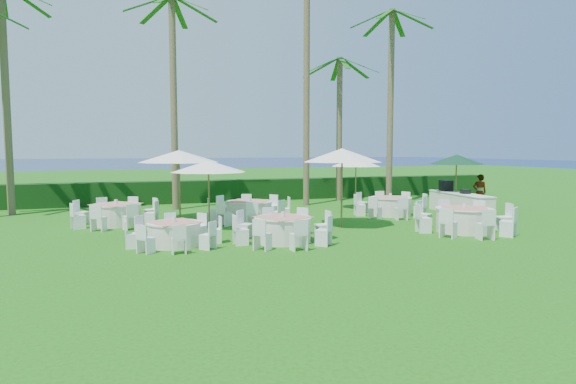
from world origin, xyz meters
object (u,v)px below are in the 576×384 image
object	(u,v)px
buffet_table	(459,203)
staff_person	(480,192)
umbrella_a	(209,166)
umbrella_b	(342,155)
banquet_table_d	(116,214)
banquet_table_a	(174,233)
banquet_table_c	(464,219)
banquet_table_e	(249,211)
umbrella_c	(179,156)
banquet_table_b	(283,229)
banquet_table_f	(390,206)
umbrella_green	(457,160)
umbrella_d	(356,162)

from	to	relation	value
buffet_table	staff_person	distance (m)	1.81
umbrella_a	umbrella_b	xyz separation A→B (m)	(4.75, -1.31, 0.40)
banquet_table_d	banquet_table_a	bearing A→B (deg)	-70.71
banquet_table_d	banquet_table_c	bearing A→B (deg)	-26.17
banquet_table_a	banquet_table_e	distance (m)	5.28
umbrella_b	umbrella_c	world-z (taller)	umbrella_b
banquet_table_b	banquet_table_f	distance (m)	7.77
banquet_table_a	umbrella_b	world-z (taller)	umbrella_b
banquet_table_e	umbrella_b	bearing A→B (deg)	-40.09
banquet_table_e	banquet_table_b	bearing A→B (deg)	-91.28
banquet_table_b	staff_person	size ratio (longest dim) A/B	1.81
banquet_table_d	staff_person	xyz separation A→B (m)	(16.29, -1.00, 0.44)
banquet_table_c	umbrella_a	size ratio (longest dim) A/B	1.23
umbrella_green	umbrella_c	bearing A→B (deg)	174.51
banquet_table_d	staff_person	size ratio (longest dim) A/B	1.84
umbrella_a	umbrella_green	distance (m)	11.79
banquet_table_f	staff_person	size ratio (longest dim) A/B	1.86
banquet_table_f	umbrella_c	size ratio (longest dim) A/B	1.00
umbrella_c	umbrella_d	distance (m)	8.70
banquet_table_c	buffet_table	bearing A→B (deg)	53.00
banquet_table_b	umbrella_b	bearing A→B (deg)	34.96
umbrella_a	staff_person	bearing A→B (deg)	4.04
banquet_table_d	umbrella_a	xyz separation A→B (m)	(3.25, -1.92, 1.85)
banquet_table_d	banquet_table_b	bearing A→B (deg)	-47.17
banquet_table_c	umbrella_green	bearing A→B (deg)	54.43
umbrella_b	umbrella_green	xyz separation A→B (m)	(6.99, 2.32, -0.24)
staff_person	banquet_table_c	bearing A→B (deg)	68.31
banquet_table_b	banquet_table_f	world-z (taller)	banquet_table_f
umbrella_a	umbrella_b	distance (m)	4.94
banquet_table_b	umbrella_b	distance (m)	4.34
umbrella_green	umbrella_a	bearing A→B (deg)	-175.09
banquet_table_f	umbrella_green	xyz separation A→B (m)	(3.56, 0.13, 2.01)
banquet_table_b	umbrella_a	world-z (taller)	umbrella_a
umbrella_c	staff_person	distance (m)	14.02
banquet_table_f	umbrella_green	world-z (taller)	umbrella_green
banquet_table_a	banquet_table_b	distance (m)	3.32
banquet_table_e	umbrella_green	distance (m)	10.12
banquet_table_b	banquet_table_f	xyz separation A→B (m)	(6.46, 4.31, 0.01)
umbrella_green	staff_person	xyz separation A→B (m)	(1.30, -0.09, -1.57)
banquet_table_c	umbrella_d	size ratio (longest dim) A/B	1.36
umbrella_d	buffet_table	xyz separation A→B (m)	(3.59, -3.18, -1.79)
umbrella_a	umbrella_d	bearing A→B (deg)	24.04
banquet_table_e	buffet_table	world-z (taller)	buffet_table
banquet_table_c	buffet_table	xyz separation A→B (m)	(3.06, 4.06, 0.05)
umbrella_c	buffet_table	size ratio (longest dim) A/B	0.78
umbrella_green	buffet_table	world-z (taller)	umbrella_green
banquet_table_f	umbrella_a	xyz separation A→B (m)	(-8.18, -0.88, 1.85)
banquet_table_b	banquet_table_a	bearing A→B (deg)	170.76
banquet_table_a	buffet_table	size ratio (longest dim) A/B	0.68
banquet_table_c	umbrella_a	xyz separation A→B (m)	(-8.33, 3.77, 1.83)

